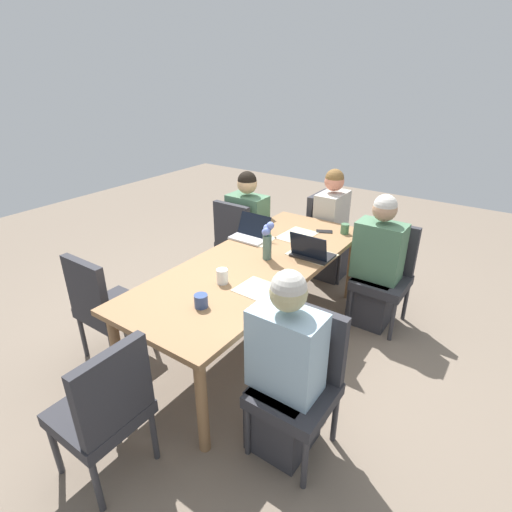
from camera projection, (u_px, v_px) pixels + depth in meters
ground_plane at (256, 337)px, 3.45m from camera, size 10.00×10.00×0.00m
dining_table at (256, 270)px, 3.17m from camera, size 2.33×0.92×0.73m
chair_far_left_near at (239, 238)px, 4.17m from camera, size 0.44×0.44×0.90m
person_far_left_near at (248, 235)px, 4.19m from camera, size 0.36×0.40×1.19m
chair_head_right_left_mid at (326, 230)px, 4.37m from camera, size 0.44×0.44×0.90m
person_head_right_left_mid at (330, 231)px, 4.27m from camera, size 0.40×0.36×1.19m
chair_near_left_far at (301, 376)px, 2.31m from camera, size 0.44×0.44×0.90m
person_near_left_far at (285, 375)px, 2.27m from camera, size 0.36×0.40×1.19m
chair_near_right_near at (385, 270)px, 3.51m from camera, size 0.44×0.44×0.90m
person_near_right_near at (376, 269)px, 3.47m from camera, size 0.36×0.40×1.19m
chair_head_left_right_mid at (105, 406)px, 2.10m from camera, size 0.44×0.44×0.90m
chair_far_right_far at (104, 303)px, 3.01m from camera, size 0.44×0.44×0.90m
flower_vase at (267, 239)px, 3.12m from camera, size 0.09×0.09×0.31m
placemat_far_left_near at (252, 238)px, 3.57m from camera, size 0.27×0.37×0.00m
placemat_head_right_left_mid at (297, 235)px, 3.63m from camera, size 0.37×0.28×0.00m
placemat_near_left_far at (263, 291)px, 2.73m from camera, size 0.27×0.37×0.00m
placemat_near_right_near at (312, 254)px, 3.26m from camera, size 0.28×0.37×0.00m
laptop_near_right_near at (311, 252)px, 3.19m from camera, size 0.22×0.32×0.21m
laptop_far_left_near at (251, 234)px, 3.55m from camera, size 0.22×0.32×0.20m
coffee_mug_near_left at (345, 229)px, 3.66m from camera, size 0.08×0.08×0.09m
coffee_mug_near_right at (222, 276)px, 2.81m from camera, size 0.08×0.08×0.11m
coffee_mug_centre_left at (201, 301)px, 2.53m from camera, size 0.09×0.09×0.09m
phone_black at (324, 231)px, 3.71m from camera, size 0.13×0.17×0.01m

